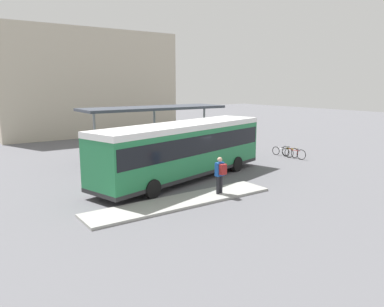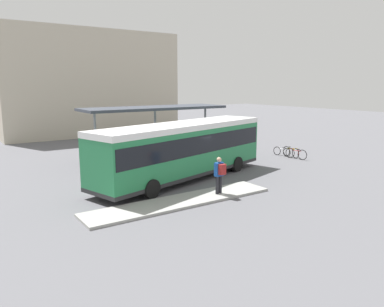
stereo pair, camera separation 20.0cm
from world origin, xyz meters
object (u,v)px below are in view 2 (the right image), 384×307
(pedestrian_waiting, at_px, (220,173))
(bicycle_yellow, at_px, (291,152))
(bicycle_red, at_px, (296,154))
(potted_planter_near_shelter, at_px, (182,156))
(city_bus, at_px, (183,147))
(bicycle_white, at_px, (282,151))

(pedestrian_waiting, xyz_separation_m, bicycle_yellow, (10.50, 4.72, -0.77))
(bicycle_red, distance_m, potted_planter_near_shelter, 8.37)
(city_bus, distance_m, bicycle_yellow, 10.32)
(bicycle_white, bearing_deg, bicycle_red, 171.21)
(bicycle_yellow, bearing_deg, city_bus, -74.95)
(potted_planter_near_shelter, bearing_deg, city_bus, -122.01)
(bicycle_red, xyz_separation_m, bicycle_white, (0.04, 1.38, -0.04))
(city_bus, bearing_deg, bicycle_red, -13.11)
(pedestrian_waiting, height_order, bicycle_red, pedestrian_waiting)
(bicycle_white, bearing_deg, city_bus, 92.98)
(bicycle_white, bearing_deg, potted_planter_near_shelter, 71.51)
(bicycle_yellow, bearing_deg, bicycle_red, -10.47)
(city_bus, bearing_deg, bicycle_yellow, -9.28)
(bicycle_red, relative_size, bicycle_white, 1.14)
(pedestrian_waiting, height_order, bicycle_yellow, pedestrian_waiting)
(pedestrian_waiting, distance_m, bicycle_red, 11.05)
(city_bus, distance_m, bicycle_red, 10.03)
(city_bus, distance_m, pedestrian_waiting, 3.74)
(city_bus, distance_m, bicycle_white, 10.22)
(bicycle_yellow, distance_m, bicycle_white, 0.72)
(city_bus, xyz_separation_m, potted_planter_near_shelter, (2.09, 3.35, -1.27))
(pedestrian_waiting, relative_size, potted_planter_near_shelter, 1.56)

